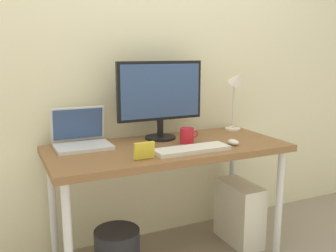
% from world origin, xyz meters
% --- Properties ---
extents(back_wall, '(4.40, 0.04, 2.60)m').
position_xyz_m(back_wall, '(0.00, 0.38, 1.30)').
color(back_wall, beige).
rests_on(back_wall, ground_plane).
extents(desk, '(1.43, 0.64, 0.74)m').
position_xyz_m(desk, '(0.00, 0.00, 0.67)').
color(desk, brown).
rests_on(desk, ground_plane).
extents(monitor, '(0.57, 0.20, 0.50)m').
position_xyz_m(monitor, '(0.03, 0.19, 1.02)').
color(monitor, black).
rests_on(monitor, desk).
extents(laptop, '(0.32, 0.26, 0.23)m').
position_xyz_m(laptop, '(-0.48, 0.20, 0.80)').
color(laptop, silver).
rests_on(laptop, desk).
extents(desk_lamp, '(0.11, 0.16, 0.43)m').
position_xyz_m(desk_lamp, '(0.62, 0.19, 1.05)').
color(desk_lamp, silver).
rests_on(desk_lamp, desk).
extents(keyboard, '(0.44, 0.14, 0.02)m').
position_xyz_m(keyboard, '(0.06, -0.18, 0.75)').
color(keyboard, silver).
rests_on(keyboard, desk).
extents(mouse, '(0.06, 0.09, 0.03)m').
position_xyz_m(mouse, '(0.36, -0.15, 0.76)').
color(mouse, silver).
rests_on(mouse, desk).
extents(coffee_mug, '(0.12, 0.09, 0.10)m').
position_xyz_m(coffee_mug, '(0.13, 0.00, 0.79)').
color(coffee_mug, red).
rests_on(coffee_mug, desk).
extents(photo_frame, '(0.11, 0.03, 0.09)m').
position_xyz_m(photo_frame, '(-0.24, -0.21, 0.79)').
color(photo_frame, yellow).
rests_on(photo_frame, desk).
extents(computer_tower, '(0.18, 0.36, 0.42)m').
position_xyz_m(computer_tower, '(0.54, -0.01, 0.21)').
color(computer_tower, silver).
rests_on(computer_tower, ground_plane).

